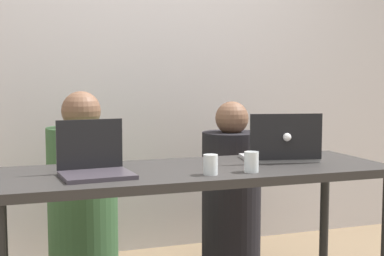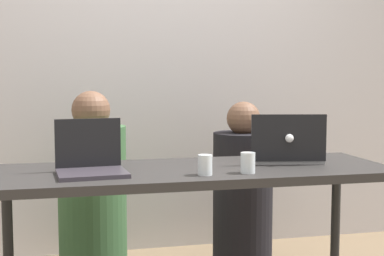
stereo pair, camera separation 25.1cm
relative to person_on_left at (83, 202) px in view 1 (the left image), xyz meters
The scene contains 8 objects.
back_wall 1.11m from the person_on_left, 53.21° to the left, with size 4.75×0.10×2.63m, color silver.
desk 0.80m from the person_on_left, 54.83° to the right, with size 1.83×0.63×0.75m.
person_on_left is the anchor object (origin of this frame).
person_on_right 0.89m from the person_on_left, ahead, with size 0.44×0.44×1.03m.
laptop_back_right 1.12m from the person_on_left, 31.88° to the right, with size 0.40×0.32×0.24m.
laptop_front_left 0.75m from the person_on_left, 92.69° to the right, with size 0.31×0.29×0.24m.
water_glass_center 0.98m from the person_on_left, 61.59° to the right, with size 0.06×0.06×0.09m.
water_glass_right 1.08m from the person_on_left, 51.81° to the right, with size 0.06×0.06×0.09m.
Camera 1 is at (-0.81, -2.31, 1.17)m, focal length 50.00 mm.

